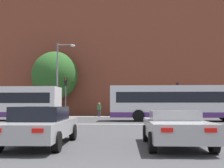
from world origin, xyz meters
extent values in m
cube|color=silver|center=(0.00, 16.94, 0.00)|extent=(9.65, 0.30, 0.01)
cube|color=gray|center=(0.00, 29.34, 0.01)|extent=(70.72, 2.50, 0.01)
cube|color=brown|center=(3.38, 39.63, 9.85)|extent=(46.41, 13.41, 19.71)
cube|color=#9E9EA3|center=(-2.28, 6.26, 0.60)|extent=(2.02, 4.79, 0.56)
cube|color=black|center=(-2.28, 6.21, 1.13)|extent=(1.69, 2.18, 0.49)
cylinder|color=black|center=(-3.23, 7.70, 0.32)|extent=(0.24, 0.65, 0.64)
cylinder|color=black|center=(-1.41, 7.75, 0.32)|extent=(0.24, 0.65, 0.64)
cylinder|color=black|center=(-1.34, 4.81, 0.32)|extent=(0.24, 0.65, 0.64)
cube|color=red|center=(-1.63, 3.88, 0.74)|extent=(0.32, 0.06, 0.12)
cube|color=#9E9EA3|center=(2.46, 6.17, 0.61)|extent=(1.94, 4.22, 0.59)
cube|color=#9E9EA3|center=(2.46, 6.28, 1.07)|extent=(1.64, 1.28, 0.33)
cylinder|color=black|center=(1.54, 7.47, 0.32)|extent=(0.23, 0.64, 0.64)
cylinder|color=black|center=(3.36, 7.49, 0.32)|extent=(0.23, 0.64, 0.64)
cylinder|color=black|center=(1.57, 4.86, 0.32)|extent=(0.23, 0.64, 0.64)
cylinder|color=black|center=(3.39, 4.88, 0.32)|extent=(0.23, 0.64, 0.64)
cube|color=red|center=(1.90, 4.05, 0.76)|extent=(0.32, 0.05, 0.12)
cube|color=red|center=(3.07, 4.06, 0.76)|extent=(0.32, 0.05, 0.12)
cube|color=silver|center=(5.58, 21.00, 1.69)|extent=(12.50, 2.45, 2.69)
cube|color=#4C2870|center=(5.58, 21.00, 0.57)|extent=(12.52, 2.47, 0.44)
cube|color=black|center=(5.58, 21.00, 2.04)|extent=(11.50, 2.48, 0.90)
cylinder|color=black|center=(1.70, 19.82, 0.50)|extent=(1.00, 0.28, 1.00)
cylinder|color=black|center=(1.70, 22.17, 0.50)|extent=(1.00, 0.28, 1.00)
cylinder|color=black|center=(9.45, 22.17, 0.50)|extent=(1.00, 0.28, 1.00)
cube|color=silver|center=(-10.49, 21.09, 1.68)|extent=(10.16, 2.59, 2.66)
cube|color=#4C2870|center=(-10.49, 21.09, 0.57)|extent=(10.18, 2.61, 0.44)
cube|color=black|center=(-10.49, 21.09, 2.01)|extent=(9.35, 2.62, 0.90)
cylinder|color=black|center=(-7.34, 19.85, 0.50)|extent=(1.00, 0.28, 1.00)
cylinder|color=black|center=(-7.34, 22.34, 0.50)|extent=(1.00, 0.28, 1.00)
cylinder|color=slate|center=(6.50, 28.73, 1.56)|extent=(0.12, 0.12, 3.13)
cube|color=black|center=(6.50, 28.73, 3.53)|extent=(0.26, 0.20, 0.80)
sphere|color=black|center=(6.50, 28.60, 3.78)|extent=(0.17, 0.17, 0.17)
sphere|color=orange|center=(6.50, 28.60, 3.53)|extent=(0.17, 0.17, 0.17)
sphere|color=black|center=(6.50, 28.60, 3.27)|extent=(0.17, 0.17, 0.17)
cylinder|color=slate|center=(-6.48, 28.80, 1.82)|extent=(0.12, 0.12, 3.64)
cube|color=black|center=(-6.48, 28.80, 4.04)|extent=(0.26, 0.20, 0.80)
sphere|color=red|center=(-6.48, 28.67, 4.29)|extent=(0.17, 0.17, 0.17)
sphere|color=black|center=(-6.48, 28.67, 4.04)|extent=(0.17, 0.17, 0.17)
sphere|color=black|center=(-6.48, 28.67, 3.78)|extent=(0.17, 0.17, 0.17)
cylinder|color=slate|center=(-6.04, 23.08, 3.71)|extent=(0.16, 0.16, 7.42)
cylinder|color=slate|center=(-5.29, 23.08, 7.27)|extent=(1.49, 0.10, 0.10)
ellipsoid|color=#B2B2B7|center=(-4.55, 23.08, 7.17)|extent=(0.50, 0.36, 0.22)
cylinder|color=#333851|center=(-2.63, 29.05, 0.39)|extent=(0.13, 0.13, 0.79)
cylinder|color=#333851|center=(-2.46, 29.04, 0.39)|extent=(0.13, 0.13, 0.79)
cube|color=#336B38|center=(-2.54, 29.04, 1.10)|extent=(0.42, 0.26, 0.62)
sphere|color=tan|center=(-2.54, 29.04, 1.53)|extent=(0.24, 0.24, 0.24)
cylinder|color=black|center=(1.90, 30.17, 0.39)|extent=(0.13, 0.13, 0.79)
cylinder|color=black|center=(2.06, 30.24, 0.39)|extent=(0.13, 0.13, 0.79)
cube|color=#232328|center=(1.98, 30.21, 1.10)|extent=(0.45, 0.36, 0.62)
sphere|color=tan|center=(1.98, 30.21, 1.52)|extent=(0.24, 0.24, 0.24)
cylinder|color=#333851|center=(-9.65, 29.12, 0.40)|extent=(0.13, 0.13, 0.79)
cylinder|color=#333851|center=(-9.70, 29.28, 0.40)|extent=(0.13, 0.13, 0.79)
cube|color=olive|center=(-9.68, 29.20, 1.10)|extent=(0.32, 0.45, 0.63)
sphere|color=tan|center=(-9.68, 29.20, 1.54)|extent=(0.24, 0.24, 0.24)
cylinder|color=#4C3823|center=(-8.48, 31.38, 1.31)|extent=(0.36, 0.36, 2.63)
ellipsoid|color=#285623|center=(-8.48, 31.38, 5.11)|extent=(5.83, 5.83, 6.12)
camera|label=1|loc=(0.84, -3.72, 1.47)|focal=45.00mm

